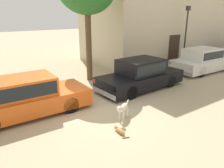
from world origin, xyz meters
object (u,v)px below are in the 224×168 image
Objects in this scene: parked_sedan_second at (141,74)px; parked_sedan_third at (203,60)px; parked_sedan_nearest at (26,96)px; stray_cat at (120,131)px; stray_dog_spotted at (123,109)px; street_lamp at (186,29)px.

parked_sedan_second reaches higher than parked_sedan_third.
parked_sedan_third is at bearing 0.53° from parked_sedan_nearest.
parked_sedan_nearest is 1.00× the size of parked_sedan_second.
stray_cat is at bearing -159.58° from parked_sedan_third.
parked_sedan_third is at bearing -71.51° from stray_cat.
parked_sedan_second is at bearing -1.91° from parked_sedan_nearest.
stray_dog_spotted is at bearing -43.25° from stray_cat.
stray_dog_spotted is at bearing -162.32° from parked_sedan_third.
stray_cat is at bearing 15.85° from stray_dog_spotted.
stray_dog_spotted is 9.16m from street_lamp.
street_lamp is (-0.13, 1.40, 1.79)m from parked_sedan_third.
stray_cat is 10.02m from street_lamp.
parked_sedan_nearest is 5.10× the size of stray_dog_spotted.
parked_sedan_third reaches higher than parked_sedan_nearest.
parked_sedan_third reaches higher than stray_cat.
street_lamp is at bearing 96.88° from parked_sedan_third.
parked_sedan_second is at bearing -176.12° from parked_sedan_third.
stray_cat is (-3.33, -2.79, -0.64)m from parked_sedan_second.
stray_cat is at bearing -152.92° from street_lamp.
parked_sedan_second is 1.17× the size of street_lamp.
stray_dog_spotted is (-2.74, -2.16, -0.28)m from parked_sedan_second.
parked_sedan_second is at bearing -50.51° from stray_cat.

